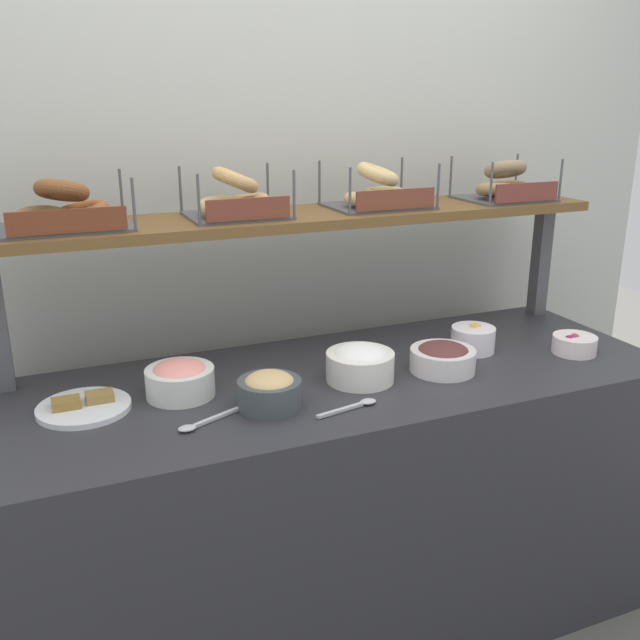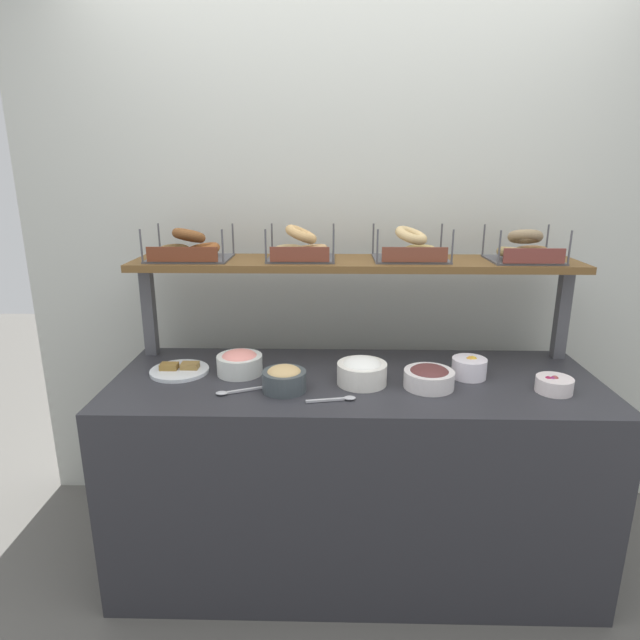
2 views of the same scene
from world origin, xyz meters
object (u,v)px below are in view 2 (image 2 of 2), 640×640
at_px(bowl_beet_salad, 554,384).
at_px(bagel_basket_sesame, 301,248).
at_px(serving_plate_white, 180,370).
at_px(bagel_basket_plain, 410,249).
at_px(bagel_basket_everything, 524,250).
at_px(bagel_basket_cinnamon_raisin, 189,249).
at_px(serving_spoon_by_edge, 232,392).
at_px(bowl_chocolate_spread, 429,377).
at_px(bowl_cream_cheese, 362,371).
at_px(bowl_fruit_salad, 469,367).
at_px(bowl_lox_spread, 240,362).
at_px(bowl_hummus, 284,378).
at_px(serving_spoon_near_plate, 339,399).

height_order(bowl_beet_salad, bagel_basket_sesame, bagel_basket_sesame).
xyz_separation_m(serving_plate_white, bagel_basket_sesame, (0.49, 0.23, 0.47)).
xyz_separation_m(bagel_basket_plain, bagel_basket_everything, (0.47, -0.02, 0.00)).
height_order(bagel_basket_cinnamon_raisin, bagel_basket_everything, same).
bearing_deg(serving_plate_white, serving_spoon_by_edge, -38.84).
xyz_separation_m(bowl_chocolate_spread, bowl_cream_cheese, (-0.25, 0.03, 0.01)).
relative_size(bowl_beet_salad, bagel_basket_everything, 0.46).
bearing_deg(bowl_chocolate_spread, bowl_beet_salad, -4.21).
height_order(bowl_cream_cheese, bowl_fruit_salad, bowl_cream_cheese).
height_order(bowl_beet_salad, serving_spoon_by_edge, bowl_beet_salad).
relative_size(serving_plate_white, bagel_basket_sesame, 0.83).
bearing_deg(bagel_basket_cinnamon_raisin, bagel_basket_plain, 0.90).
relative_size(bowl_chocolate_spread, bowl_lox_spread, 1.04).
height_order(serving_spoon_by_edge, bagel_basket_sesame, bagel_basket_sesame).
distance_m(bowl_fruit_salad, serving_spoon_by_edge, 0.93).
height_order(bowl_hummus, bagel_basket_sesame, bagel_basket_sesame).
bearing_deg(serving_plate_white, bowl_chocolate_spread, -7.32).
distance_m(bowl_fruit_salad, bagel_basket_cinnamon_raisin, 1.26).
height_order(serving_spoon_near_plate, serving_spoon_by_edge, same).
relative_size(serving_spoon_near_plate, bagel_basket_plain, 0.58).
xyz_separation_m(bowl_hummus, bagel_basket_plain, (0.51, 0.40, 0.43)).
relative_size(bowl_chocolate_spread, serving_plate_white, 0.81).
height_order(bowl_cream_cheese, bagel_basket_plain, bagel_basket_plain).
bearing_deg(serving_spoon_near_plate, bowl_beet_salad, 6.96).
xyz_separation_m(serving_plate_white, bagel_basket_plain, (0.95, 0.23, 0.47)).
bearing_deg(bagel_basket_everything, serving_spoon_near_plate, -148.74).
xyz_separation_m(bowl_fruit_salad, bowl_hummus, (-0.73, -0.15, 0.01)).
relative_size(serving_plate_white, serving_spoon_near_plate, 1.31).
bearing_deg(bagel_basket_everything, bagel_basket_plain, 177.35).
bearing_deg(serving_spoon_by_edge, bowl_beet_salad, 2.07).
bearing_deg(serving_spoon_by_edge, bowl_fruit_salad, 11.28).
bearing_deg(bowl_fruit_salad, bowl_beet_salad, -26.42).
bearing_deg(serving_spoon_by_edge, bagel_basket_everything, 19.52).
height_order(bowl_beet_salad, serving_spoon_near_plate, bowl_beet_salad).
bearing_deg(bagel_basket_plain, serving_spoon_by_edge, -148.04).
distance_m(bowl_hummus, serving_spoon_near_plate, 0.23).
distance_m(bagel_basket_cinnamon_raisin, bagel_basket_everything, 1.40).
relative_size(bowl_cream_cheese, serving_plate_white, 0.81).
relative_size(bowl_chocolate_spread, bowl_fruit_salad, 1.40).
relative_size(bowl_hummus, serving_spoon_near_plate, 0.92).
bearing_deg(bagel_basket_sesame, bagel_basket_plain, 0.46).
relative_size(bowl_beet_salad, bowl_cream_cheese, 0.70).
xyz_separation_m(bowl_chocolate_spread, bowl_lox_spread, (-0.74, 0.12, 0.01)).
height_order(bowl_chocolate_spread, bowl_hummus, bowl_hummus).
relative_size(bowl_lox_spread, bowl_hummus, 1.11).
height_order(bowl_chocolate_spread, bagel_basket_plain, bagel_basket_plain).
height_order(bowl_cream_cheese, serving_spoon_by_edge, bowl_cream_cheese).
bearing_deg(serving_spoon_by_edge, bagel_basket_plain, 31.96).
xyz_separation_m(bowl_cream_cheese, bagel_basket_plain, (0.21, 0.33, 0.42)).
relative_size(bowl_chocolate_spread, bagel_basket_everything, 0.65).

